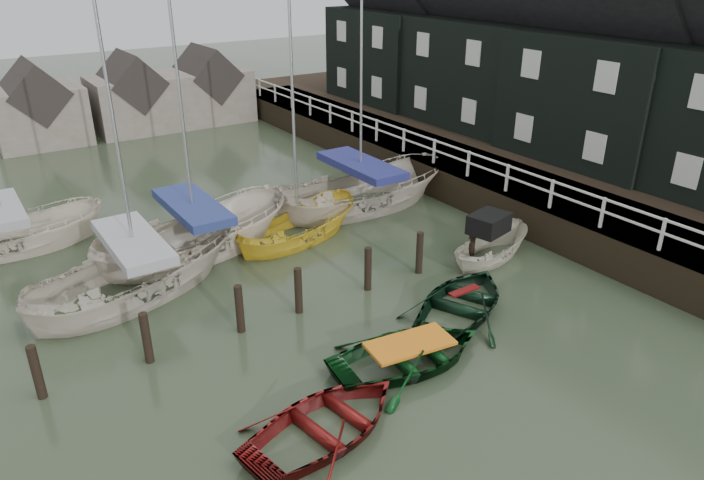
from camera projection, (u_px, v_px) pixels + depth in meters
ground at (396, 348)px, 16.29m from camera, size 120.00×120.00×0.00m
pier at (428, 163)px, 28.34m from camera, size 3.04×32.00×2.70m
land_strip at (512, 158)px, 31.43m from camera, size 14.00×38.00×1.50m
quay_houses at (548, 43)px, 28.04m from camera, size 6.52×28.14×10.01m
mooring_pilings at (301, 296)px, 17.78m from camera, size 13.72×0.22×1.80m
far_sheds at (130, 98)px, 35.57m from camera, size 14.00×4.08×4.39m
rowboat_red at (327, 434)px, 13.39m from camera, size 4.39×3.47×0.82m
rowboat_green at (409, 364)px, 15.68m from camera, size 4.48×3.47×0.86m
rowboat_dkgreen at (463, 311)px, 18.01m from camera, size 5.00×4.43×0.86m
motorboat at (490, 254)px, 21.12m from camera, size 3.93×2.20×2.22m
sailboat_a at (140, 289)px, 19.05m from camera, size 7.66×4.84×11.96m
sailboat_b at (197, 250)px, 21.54m from camera, size 7.64×3.85×12.40m
sailboat_c at (298, 237)px, 22.62m from camera, size 5.71×3.25×11.03m
sailboat_d at (361, 205)px, 25.36m from camera, size 7.79×3.20×11.59m
sailboat_e at (10, 248)px, 21.70m from camera, size 6.59×3.05×9.57m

